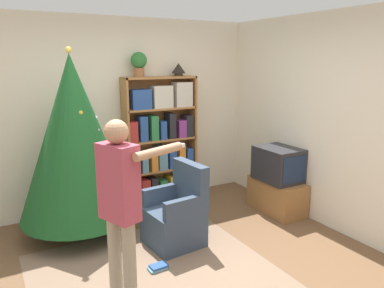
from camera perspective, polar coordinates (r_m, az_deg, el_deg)
ground_plane at (r=3.85m, az=-1.34°, el=-19.28°), size 14.00×14.00×0.00m
wall_back at (r=5.28m, az=-12.28°, el=4.41°), size 8.00×0.10×2.60m
wall_right at (r=4.71m, az=22.12°, el=2.78°), size 0.10×8.00×2.60m
area_rug at (r=3.91m, az=-6.01°, el=-18.72°), size 2.25×1.91×0.01m
bookshelf at (r=5.38m, az=-4.80°, el=0.39°), size 1.06×0.26×1.81m
tv_stand at (r=5.28m, az=12.78°, el=-7.69°), size 0.42×0.78×0.45m
television at (r=5.14m, az=13.04°, el=-3.01°), size 0.46×0.60×0.45m
game_remote at (r=4.96m, az=13.64°, el=-6.20°), size 0.04×0.12×0.02m
christmas_tree at (r=4.47m, az=-17.44°, el=0.85°), size 1.33×1.33×2.18m
armchair at (r=4.27m, az=-2.37°, el=-10.96°), size 0.62×0.61×0.92m
standing_person at (r=3.01m, az=-10.85°, el=-8.70°), size 0.72×0.44×1.61m
potted_plant at (r=5.15m, az=-8.11°, el=12.19°), size 0.22×0.22×0.33m
table_lamp at (r=5.40m, az=-2.07°, el=11.39°), size 0.20×0.20×0.18m
book_pile_near_tree at (r=4.66m, az=-10.43°, el=-12.90°), size 0.22×0.14×0.07m
book_pile_by_chair at (r=3.92m, az=-5.18°, el=-18.23°), size 0.20×0.12×0.05m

